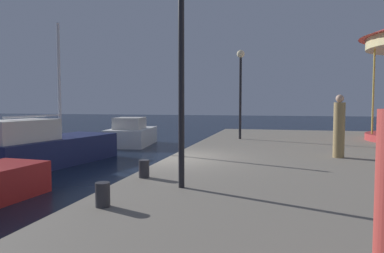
{
  "coord_description": "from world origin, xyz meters",
  "views": [
    {
      "loc": [
        3.37,
        -10.74,
        2.5
      ],
      "look_at": [
        -0.52,
        5.47,
        1.4
      ],
      "focal_mm": 34.13,
      "sensor_mm": 36.0,
      "label": 1
    }
  ],
  "objects_px": {
    "motorboat_white": "(132,134)",
    "sailboat_navy": "(45,148)",
    "lamp_post_mid_promenade": "(181,30)",
    "bollard_north": "(103,195)",
    "lamp_post_far_end": "(240,78)",
    "bollard_center": "(144,169)",
    "person_by_the_water": "(339,128)"
  },
  "relations": [
    {
      "from": "motorboat_white",
      "to": "person_by_the_water",
      "type": "distance_m",
      "value": 12.99
    },
    {
      "from": "bollard_center",
      "to": "bollard_north",
      "type": "bearing_deg",
      "value": -85.56
    },
    {
      "from": "motorboat_white",
      "to": "lamp_post_mid_promenade",
      "type": "relative_size",
      "value": 0.94
    },
    {
      "from": "motorboat_white",
      "to": "sailboat_navy",
      "type": "height_order",
      "value": "sailboat_navy"
    },
    {
      "from": "lamp_post_mid_promenade",
      "to": "bollard_north",
      "type": "bearing_deg",
      "value": -119.29
    },
    {
      "from": "sailboat_navy",
      "to": "bollard_center",
      "type": "xyz_separation_m",
      "value": [
        6.0,
        -4.84,
        0.27
      ]
    },
    {
      "from": "sailboat_navy",
      "to": "bollard_center",
      "type": "distance_m",
      "value": 7.72
    },
    {
      "from": "lamp_post_far_end",
      "to": "person_by_the_water",
      "type": "bearing_deg",
      "value": -54.87
    },
    {
      "from": "sailboat_navy",
      "to": "bollard_north",
      "type": "distance_m",
      "value": 9.49
    },
    {
      "from": "motorboat_white",
      "to": "bollard_north",
      "type": "distance_m",
      "value": 15.59
    },
    {
      "from": "sailboat_navy",
      "to": "lamp_post_far_end",
      "type": "bearing_deg",
      "value": 31.96
    },
    {
      "from": "lamp_post_far_end",
      "to": "bollard_north",
      "type": "relative_size",
      "value": 10.3
    },
    {
      "from": "person_by_the_water",
      "to": "lamp_post_mid_promenade",
      "type": "bearing_deg",
      "value": -126.45
    },
    {
      "from": "sailboat_navy",
      "to": "person_by_the_water",
      "type": "bearing_deg",
      "value": -3.16
    },
    {
      "from": "lamp_post_mid_promenade",
      "to": "bollard_center",
      "type": "xyz_separation_m",
      "value": [
        -1.08,
        0.74,
        -2.91
      ]
    },
    {
      "from": "sailboat_navy",
      "to": "motorboat_white",
      "type": "bearing_deg",
      "value": 85.74
    },
    {
      "from": "lamp_post_mid_promenade",
      "to": "bollard_north",
      "type": "height_order",
      "value": "lamp_post_mid_promenade"
    },
    {
      "from": "sailboat_navy",
      "to": "lamp_post_mid_promenade",
      "type": "distance_m",
      "value": 9.57
    },
    {
      "from": "bollard_center",
      "to": "sailboat_navy",
      "type": "bearing_deg",
      "value": 141.09
    },
    {
      "from": "motorboat_white",
      "to": "lamp_post_far_end",
      "type": "bearing_deg",
      "value": -23.21
    },
    {
      "from": "motorboat_white",
      "to": "bollard_north",
      "type": "height_order",
      "value": "motorboat_white"
    },
    {
      "from": "sailboat_navy",
      "to": "bollard_center",
      "type": "relative_size",
      "value": 15.9
    },
    {
      "from": "lamp_post_far_end",
      "to": "bollard_north",
      "type": "height_order",
      "value": "lamp_post_far_end"
    },
    {
      "from": "bollard_center",
      "to": "bollard_north",
      "type": "relative_size",
      "value": 1.0
    },
    {
      "from": "sailboat_navy",
      "to": "bollard_center",
      "type": "bearing_deg",
      "value": -38.91
    },
    {
      "from": "bollard_center",
      "to": "lamp_post_far_end",
      "type": "bearing_deg",
      "value": 82.7
    },
    {
      "from": "bollard_north",
      "to": "person_by_the_water",
      "type": "bearing_deg",
      "value": 55.18
    },
    {
      "from": "lamp_post_mid_promenade",
      "to": "person_by_the_water",
      "type": "bearing_deg",
      "value": 53.55
    },
    {
      "from": "lamp_post_far_end",
      "to": "lamp_post_mid_promenade",
      "type": "bearing_deg",
      "value": -90.64
    },
    {
      "from": "bollard_center",
      "to": "person_by_the_water",
      "type": "xyz_separation_m",
      "value": [
        4.77,
        4.25,
        0.72
      ]
    },
    {
      "from": "motorboat_white",
      "to": "person_by_the_water",
      "type": "bearing_deg",
      "value": -37.81
    },
    {
      "from": "motorboat_white",
      "to": "bollard_center",
      "type": "relative_size",
      "value": 10.75
    }
  ]
}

